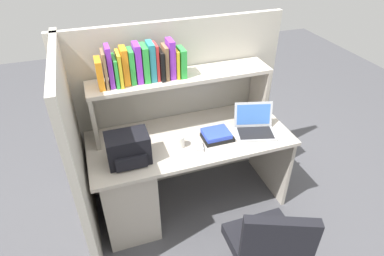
{
  "coord_description": "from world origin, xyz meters",
  "views": [
    {
      "loc": [
        -0.66,
        -1.98,
        2.26
      ],
      "look_at": [
        0.0,
        -0.05,
        0.85
      ],
      "focal_mm": 30.35,
      "sensor_mm": 36.0,
      "label": 1
    }
  ],
  "objects_px": {
    "laptop": "(254,126)",
    "paper_cup": "(180,141)",
    "computer_mouse": "(199,147)",
    "backpack": "(128,149)"
  },
  "relations": [
    {
      "from": "paper_cup",
      "to": "backpack",
      "type": "bearing_deg",
      "value": -173.39
    },
    {
      "from": "laptop",
      "to": "paper_cup",
      "type": "distance_m",
      "value": 0.63
    },
    {
      "from": "computer_mouse",
      "to": "paper_cup",
      "type": "bearing_deg",
      "value": 162.15
    },
    {
      "from": "computer_mouse",
      "to": "paper_cup",
      "type": "relative_size",
      "value": 1.08
    },
    {
      "from": "laptop",
      "to": "paper_cup",
      "type": "xyz_separation_m",
      "value": [
        -0.63,
        0.0,
        -0.0
      ]
    },
    {
      "from": "computer_mouse",
      "to": "paper_cup",
      "type": "distance_m",
      "value": 0.15
    },
    {
      "from": "backpack",
      "to": "computer_mouse",
      "type": "height_order",
      "value": "backpack"
    },
    {
      "from": "backpack",
      "to": "computer_mouse",
      "type": "bearing_deg",
      "value": -2.78
    },
    {
      "from": "laptop",
      "to": "computer_mouse",
      "type": "distance_m",
      "value": 0.51
    },
    {
      "from": "laptop",
      "to": "computer_mouse",
      "type": "xyz_separation_m",
      "value": [
        -0.5,
        -0.07,
        -0.03
      ]
    }
  ]
}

